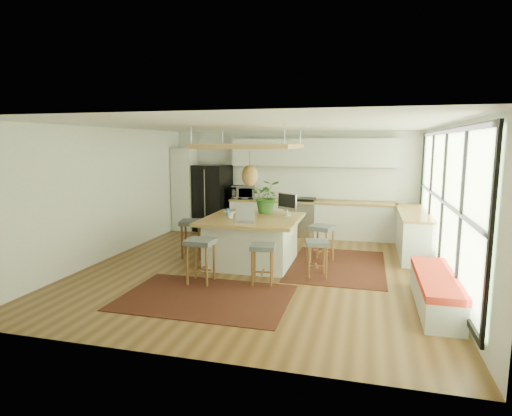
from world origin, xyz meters
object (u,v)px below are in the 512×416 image
(stool_near_right, at_px, (263,264))
(stool_near_left, at_px, (201,263))
(island, at_px, (252,241))
(monitor, at_px, (287,203))
(fridge, at_px, (213,197))
(laptop, at_px, (244,216))
(microwave, at_px, (243,191))
(stool_right_front, at_px, (317,258))
(island_plant, at_px, (267,200))
(stool_right_back, at_px, (322,245))
(stool_left_side, at_px, (192,241))

(stool_near_right, bearing_deg, stool_near_left, -169.08)
(island, distance_m, monitor, 1.05)
(stool_near_right, bearing_deg, fridge, 120.92)
(laptop, height_order, microwave, microwave)
(stool_right_front, height_order, laptop, laptop)
(stool_near_left, relative_size, microwave, 1.26)
(fridge, distance_m, stool_near_right, 4.72)
(island, distance_m, stool_near_left, 1.49)
(stool_right_front, distance_m, monitor, 1.50)
(island, height_order, island_plant, island_plant)
(monitor, xyz_separation_m, island_plant, (-0.47, 0.17, 0.01))
(stool_near_left, bearing_deg, stool_right_back, 44.37)
(stool_left_side, bearing_deg, fridge, 101.62)
(stool_left_side, relative_size, microwave, 1.29)
(stool_near_left, bearing_deg, stool_right_front, 23.98)
(laptop, bearing_deg, microwave, 99.79)
(island, relative_size, microwave, 3.03)
(fridge, relative_size, microwave, 2.95)
(island, bearing_deg, laptop, -91.25)
(stool_near_left, relative_size, monitor, 1.56)
(island, height_order, stool_left_side, island)
(island, relative_size, laptop, 4.86)
(island, height_order, microwave, microwave)
(fridge, height_order, stool_right_front, fridge)
(stool_near_right, distance_m, stool_right_front, 1.05)
(monitor, bearing_deg, island, -111.56)
(stool_right_front, xyz_separation_m, island_plant, (-1.20, 1.18, 0.85))
(stool_near_left, distance_m, stool_right_back, 2.60)
(island, relative_size, stool_left_side, 2.34)
(stool_near_right, xyz_separation_m, microwave, (-1.52, 3.97, 0.78))
(stool_right_back, xyz_separation_m, monitor, (-0.72, 0.02, 0.83))
(island, distance_m, stool_near_right, 1.29)
(stool_near_left, relative_size, stool_right_front, 1.16)
(fridge, height_order, island_plant, fridge)
(island, distance_m, stool_right_back, 1.40)
(stool_right_back, bearing_deg, stool_near_right, -116.87)
(stool_right_front, relative_size, monitor, 1.35)
(stool_near_right, bearing_deg, island_plant, 101.30)
(stool_right_back, bearing_deg, monitor, 178.34)
(monitor, relative_size, microwave, 0.81)
(stool_right_front, distance_m, microwave, 4.16)
(stool_near_right, xyz_separation_m, monitor, (0.10, 1.64, 0.83))
(stool_right_back, distance_m, monitor, 1.10)
(stool_near_right, height_order, stool_left_side, stool_left_side)
(stool_near_right, bearing_deg, laptop, 127.86)
(stool_right_front, bearing_deg, stool_near_right, -142.87)
(stool_right_back, bearing_deg, fridge, 143.35)
(stool_right_front, bearing_deg, stool_left_side, 165.66)
(island, height_order, stool_near_left, island)
(stool_right_back, height_order, stool_left_side, stool_left_side)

